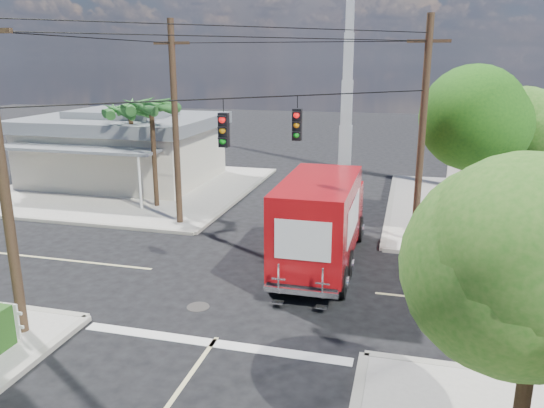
% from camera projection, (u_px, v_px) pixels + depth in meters
% --- Properties ---
extents(ground, '(120.00, 120.00, 0.00)m').
position_uv_depth(ground, '(257.00, 280.00, 18.22)').
color(ground, black).
rests_on(ground, ground).
extents(sidewalk_ne, '(14.12, 14.12, 0.14)m').
position_uv_depth(sidewalk_ne, '(535.00, 214.00, 25.70)').
color(sidewalk_ne, '#A7A196').
rests_on(sidewalk_ne, ground).
extents(sidewalk_nw, '(14.12, 14.12, 0.14)m').
position_uv_depth(sidewalk_nw, '(131.00, 188.00, 31.00)').
color(sidewalk_nw, '#A7A196').
rests_on(sidewalk_nw, ground).
extents(road_markings, '(32.00, 32.00, 0.01)m').
position_uv_depth(road_markings, '(244.00, 298.00, 16.84)').
color(road_markings, beige).
rests_on(road_markings, ground).
extents(building_nw, '(10.80, 10.20, 4.30)m').
position_uv_depth(building_nw, '(125.00, 146.00, 32.18)').
color(building_nw, beige).
rests_on(building_nw, sidewalk_nw).
extents(radio_tower, '(0.80, 0.80, 17.00)m').
position_uv_depth(radio_tower, '(347.00, 85.00, 35.26)').
color(radio_tower, silver).
rests_on(radio_tower, ground).
extents(tree_ne_front, '(4.21, 4.14, 6.66)m').
position_uv_depth(tree_ne_front, '(473.00, 125.00, 21.50)').
color(tree_ne_front, '#422D1C').
rests_on(tree_ne_front, sidewalk_ne).
extents(tree_ne_back, '(3.77, 3.66, 5.82)m').
position_uv_depth(tree_ne_back, '(530.00, 134.00, 23.08)').
color(tree_ne_back, '#422D1C').
rests_on(tree_ne_back, sidewalk_ne).
extents(tree_se, '(3.67, 3.54, 5.62)m').
position_uv_depth(tree_se, '(543.00, 269.00, 8.68)').
color(tree_se, '#422D1C').
rests_on(tree_se, sidewalk_se).
extents(palm_nw_front, '(3.01, 3.08, 5.59)m').
position_uv_depth(palm_nw_front, '(151.00, 108.00, 25.70)').
color(palm_nw_front, '#422D1C').
rests_on(palm_nw_front, sidewalk_nw).
extents(palm_nw_back, '(3.01, 3.08, 5.19)m').
position_uv_depth(palm_nw_back, '(130.00, 112.00, 27.69)').
color(palm_nw_back, '#422D1C').
rests_on(palm_nw_back, sidewalk_nw).
extents(utility_poles, '(12.00, 10.68, 9.00)m').
position_uv_depth(utility_poles, '(226.00, 137.00, 18.86)').
color(utility_poles, '#473321').
rests_on(utility_poles, ground).
extents(vending_boxes, '(1.90, 0.50, 1.10)m').
position_uv_depth(vending_boxes, '(447.00, 223.00, 22.23)').
color(vending_boxes, '#B11412').
rests_on(vending_boxes, sidewalk_ne).
extents(delivery_truck, '(2.55, 7.83, 3.37)m').
position_uv_depth(delivery_truck, '(321.00, 220.00, 19.22)').
color(delivery_truck, black).
rests_on(delivery_truck, ground).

